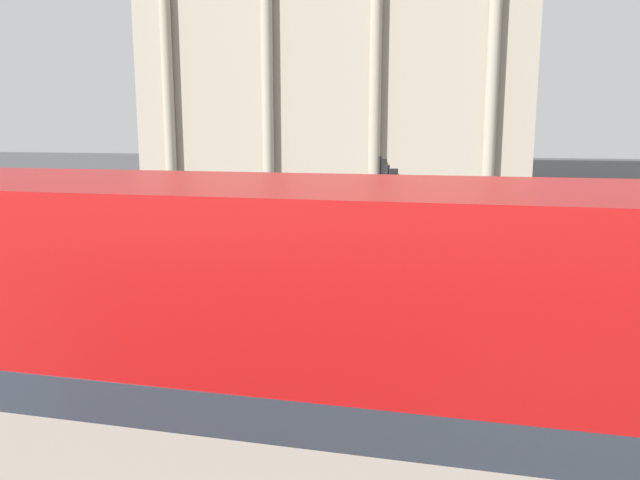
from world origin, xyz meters
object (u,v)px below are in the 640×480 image
Objects in this scene: plaza_building_left at (339,30)px; pedestrian_black at (397,207)px; traffic_light_mid at (389,212)px; pedestrian_olive at (499,286)px; pedestrian_yellow at (628,245)px; traffic_light_far at (381,187)px; traffic_light_near at (475,255)px; car_white at (550,217)px; double_decker_bus at (146,363)px.

plaza_building_left reaches higher than pedestrian_black.
traffic_light_mid is 2.35× the size of pedestrian_olive.
pedestrian_yellow is 1.06× the size of pedestrian_olive.
plaza_building_left is 38.07m from pedestrian_yellow.
traffic_light_far is (7.82, -28.99, -10.53)m from plaza_building_left.
plaza_building_left reaches higher than traffic_light_mid.
traffic_light_far is at bearing -141.54° from pedestrian_yellow.
pedestrian_olive is at bearing -65.76° from traffic_light_far.
pedestrian_yellow is at bearing 63.25° from traffic_light_near.
car_white is 8.50m from pedestrian_yellow.
traffic_light_near reaches higher than traffic_light_far.
plaza_building_left is at bearing 105.17° from traffic_light_near.
traffic_light_mid is at bearing -76.08° from plaza_building_left.
plaza_building_left reaches higher than double_decker_bus.
plaza_building_left reaches higher than pedestrian_yellow.
pedestrian_black is (-1.18, 12.59, -1.49)m from traffic_light_mid.
traffic_light_far is (-0.27, 19.67, -0.03)m from double_decker_bus.
traffic_light_mid is 14.46m from car_white.
double_decker_bus reaches higher than traffic_light_mid.
plaza_building_left is 31.82m from traffic_light_far.
pedestrian_black is at bearing 89.73° from double_decker_bus.
pedestrian_black is 14.80m from pedestrian_olive.
traffic_light_mid is at bearing -80.52° from traffic_light_far.
double_decker_bus is 50.44m from plaza_building_left.
plaza_building_left is 8.50× the size of traffic_light_mid.
pedestrian_olive is (-4.37, -6.35, -0.06)m from pedestrian_yellow.
traffic_light_mid is at bearing 113.52° from traffic_light_near.
double_decker_bus is 25.86m from car_white.
traffic_light_mid is 3.72m from pedestrian_olive.
traffic_light_near is at bearing -58.12° from pedestrian_yellow.
pedestrian_olive is at bearing -65.93° from pedestrian_yellow.
traffic_light_far reaches higher than pedestrian_olive.
plaza_building_left is 44.96m from traffic_light_near.
plaza_building_left is 18.90× the size of pedestrian_black.
pedestrian_black is 1.05× the size of pedestrian_olive.
traffic_light_near is 2.16× the size of pedestrian_black.
pedestrian_olive is (4.29, -9.53, -1.47)m from traffic_light_far.
traffic_light_mid is 2.22× the size of pedestrian_black.
traffic_light_mid reaches higher than traffic_light_near.
traffic_light_mid is 1.04× the size of traffic_light_far.
plaza_building_left is 8.74× the size of traffic_light_near.
pedestrian_yellow reaches higher than pedestrian_black.
traffic_light_near is 1.01× the size of traffic_light_far.
pedestrian_yellow is (8.40, 16.49, -1.43)m from double_decker_bus.
double_decker_bus is 3.03× the size of traffic_light_near.
pedestrian_yellow is at bearing -20.16° from traffic_light_far.
traffic_light_far reaches higher than pedestrian_black.
car_white is at bearing 73.87° from double_decker_bus.
plaza_building_left is at bearing 103.92° from traffic_light_mid.
pedestrian_yellow is at bearing 62.44° from double_decker_bus.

